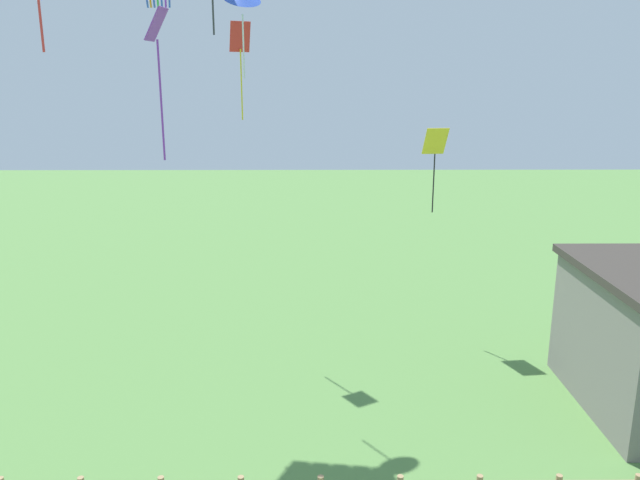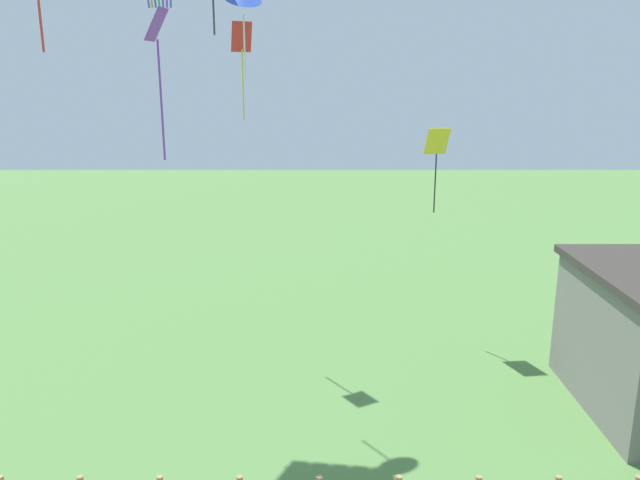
# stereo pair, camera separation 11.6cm
# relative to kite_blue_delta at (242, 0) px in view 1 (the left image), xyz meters

# --- Properties ---
(kite_blue_delta) EXTENTS (1.43, 1.37, 2.63)m
(kite_blue_delta) POSITION_rel_kite_blue_delta_xyz_m (0.00, 0.00, 0.00)
(kite_blue_delta) COLOR blue
(kite_red_diamond) EXTENTS (0.75, 0.55, 3.35)m
(kite_red_diamond) POSITION_rel_kite_blue_delta_xyz_m (-0.44, 2.97, -1.32)
(kite_red_diamond) COLOR red
(kite_yellow_diamond) EXTENTS (0.90, 0.71, 3.16)m
(kite_yellow_diamond) POSITION_rel_kite_blue_delta_xyz_m (6.58, 3.23, -4.83)
(kite_yellow_diamond) COLOR yellow
(kite_purple_streamer) EXTENTS (0.50, 0.65, 3.52)m
(kite_purple_streamer) POSITION_rel_kite_blue_delta_xyz_m (-1.50, -4.52, -1.76)
(kite_purple_streamer) COLOR purple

